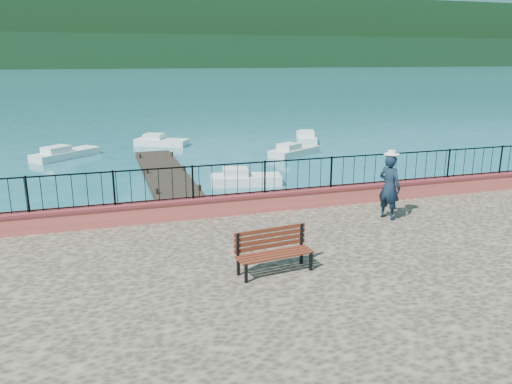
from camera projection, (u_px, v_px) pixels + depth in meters
ground at (324, 298)px, 12.31m from camera, size 2000.00×2000.00×0.00m
parapet at (274, 201)px, 15.33m from camera, size 28.00×0.46×0.58m
railing at (274, 177)px, 15.13m from camera, size 27.00×0.05×0.95m
dock at (172, 185)px, 22.74m from camera, size 2.00×16.00×0.30m
far_forest at (101, 52)px, 286.09m from camera, size 900.00×60.00×18.00m
foothills at (98, 33)px, 337.93m from camera, size 900.00×120.00×44.00m
companion_hill at (292, 63)px, 591.84m from camera, size 448.00×384.00×180.00m
park_bench at (274, 260)px, 10.86m from camera, size 1.77×0.76×0.95m
person at (389, 187)px, 14.35m from camera, size 0.70×0.82×1.89m
hat at (392, 152)px, 14.09m from camera, size 0.44×0.44×0.12m
boat_0 at (68, 224)px, 16.58m from camera, size 3.76×2.03×0.80m
boat_1 at (246, 176)px, 23.32m from camera, size 3.46×1.95×0.80m
boat_2 at (294, 149)px, 30.28m from camera, size 3.65×2.85×0.80m
boat_3 at (66, 151)px, 29.49m from camera, size 3.98×3.66×0.80m
boat_4 at (162, 139)px, 33.67m from camera, size 3.69×2.93×0.80m
boat_5 at (306, 135)px, 35.70m from camera, size 2.63×4.27×0.80m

